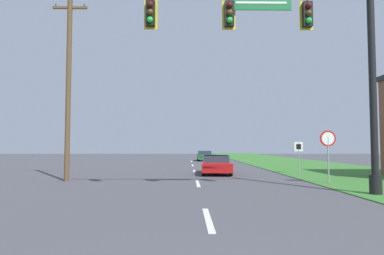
% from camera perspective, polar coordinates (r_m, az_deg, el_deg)
% --- Properties ---
extents(grass_verge_right, '(10.00, 110.00, 0.04)m').
position_cam_1_polar(grass_verge_right, '(34.33, 18.00, -5.96)').
color(grass_verge_right, '#38752D').
rests_on(grass_verge_right, ground).
extents(road_center_line, '(0.16, 34.80, 0.01)m').
position_cam_1_polar(road_center_line, '(24.54, 0.39, -7.32)').
color(road_center_line, silver).
rests_on(road_center_line, ground).
extents(signal_mast, '(9.53, 0.47, 8.40)m').
position_cam_1_polar(signal_mast, '(13.72, 18.37, 11.82)').
color(signal_mast, black).
rests_on(signal_mast, grass_verge_right).
extents(car_ahead, '(2.04, 4.73, 1.19)m').
position_cam_1_polar(car_ahead, '(22.39, 4.03, -6.18)').
color(car_ahead, black).
rests_on(car_ahead, ground).
extents(far_car, '(1.82, 4.31, 1.19)m').
position_cam_1_polar(far_car, '(42.61, 2.11, -4.75)').
color(far_car, black).
rests_on(far_car, ground).
extents(stop_sign, '(0.76, 0.07, 2.50)m').
position_cam_1_polar(stop_sign, '(17.66, 21.72, -2.68)').
color(stop_sign, gray).
rests_on(stop_sign, grass_verge_right).
extents(route_sign_post, '(0.55, 0.06, 2.03)m').
position_cam_1_polar(route_sign_post, '(23.15, 17.35, -3.66)').
color(route_sign_post, gray).
rests_on(route_sign_post, grass_verge_right).
extents(utility_pole_near, '(1.80, 0.26, 9.99)m').
position_cam_1_polar(utility_pole_near, '(19.07, -19.89, 7.21)').
color(utility_pole_near, brown).
rests_on(utility_pole_near, ground).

